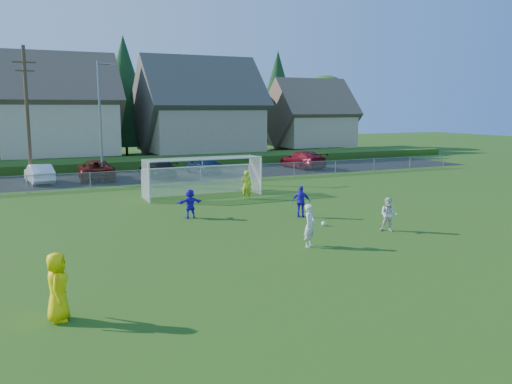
{
  "coord_description": "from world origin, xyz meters",
  "views": [
    {
      "loc": [
        -11.38,
        -16.17,
        5.58
      ],
      "look_at": [
        0.0,
        8.0,
        1.4
      ],
      "focal_mm": 38.0,
      "sensor_mm": 36.0,
      "label": 1
    }
  ],
  "objects_px": {
    "player_blue_a": "(301,202)",
    "car_b": "(39,174)",
    "player_white_a": "(310,226)",
    "car_g": "(302,160)",
    "referee": "(57,287)",
    "car_e": "(203,165)",
    "player_blue_b": "(190,204)",
    "car_c": "(96,170)",
    "car_d": "(158,169)",
    "soccer_ball": "(324,224)",
    "soccer_goal": "(202,171)",
    "goalkeeper": "(246,185)",
    "player_white_b": "(388,215)"
  },
  "relations": [
    {
      "from": "car_g",
      "to": "player_blue_a",
      "type": "bearing_deg",
      "value": 55.61
    },
    {
      "from": "soccer_goal",
      "to": "car_e",
      "type": "bearing_deg",
      "value": 69.94
    },
    {
      "from": "soccer_ball",
      "to": "referee",
      "type": "relative_size",
      "value": 0.12
    },
    {
      "from": "car_g",
      "to": "soccer_goal",
      "type": "distance_m",
      "value": 17.83
    },
    {
      "from": "referee",
      "to": "goalkeeper",
      "type": "xyz_separation_m",
      "value": [
        12.39,
        15.46,
        -0.04
      ]
    },
    {
      "from": "car_c",
      "to": "car_g",
      "type": "relative_size",
      "value": 1.03
    },
    {
      "from": "player_white_a",
      "to": "car_b",
      "type": "relative_size",
      "value": 0.4
    },
    {
      "from": "goalkeeper",
      "to": "car_d",
      "type": "xyz_separation_m",
      "value": [
        -2.17,
        12.53,
        -0.17
      ]
    },
    {
      "from": "referee",
      "to": "car_e",
      "type": "relative_size",
      "value": 0.42
    },
    {
      "from": "player_white_a",
      "to": "car_c",
      "type": "xyz_separation_m",
      "value": [
        -4.47,
        24.93,
        -0.09
      ]
    },
    {
      "from": "soccer_ball",
      "to": "referee",
      "type": "xyz_separation_m",
      "value": [
        -12.57,
        -6.92,
        0.82
      ]
    },
    {
      "from": "car_d",
      "to": "player_blue_b",
      "type": "bearing_deg",
      "value": 77.92
    },
    {
      "from": "player_white_a",
      "to": "car_d",
      "type": "xyz_separation_m",
      "value": [
        0.25,
        24.14,
        -0.16
      ]
    },
    {
      "from": "car_d",
      "to": "car_g",
      "type": "height_order",
      "value": "car_g"
    },
    {
      "from": "car_c",
      "to": "car_e",
      "type": "distance_m",
      "value": 8.82
    },
    {
      "from": "goalkeeper",
      "to": "soccer_goal",
      "type": "relative_size",
      "value": 0.24
    },
    {
      "from": "referee",
      "to": "soccer_ball",
      "type": "bearing_deg",
      "value": -47.53
    },
    {
      "from": "player_blue_b",
      "to": "car_e",
      "type": "xyz_separation_m",
      "value": [
        6.9,
        17.3,
        0.01
      ]
    },
    {
      "from": "referee",
      "to": "player_blue_a",
      "type": "relative_size",
      "value": 1.14
    },
    {
      "from": "car_b",
      "to": "player_white_a",
      "type": "bearing_deg",
      "value": 103.05
    },
    {
      "from": "referee",
      "to": "car_b",
      "type": "xyz_separation_m",
      "value": [
        1.33,
        28.34,
        -0.21
      ]
    },
    {
      "from": "player_white_a",
      "to": "goalkeeper",
      "type": "relative_size",
      "value": 0.98
    },
    {
      "from": "car_c",
      "to": "car_e",
      "type": "relative_size",
      "value": 1.26
    },
    {
      "from": "player_blue_b",
      "to": "car_b",
      "type": "bearing_deg",
      "value": -72.57
    },
    {
      "from": "player_white_b",
      "to": "car_d",
      "type": "distance_m",
      "value": 23.74
    },
    {
      "from": "soccer_ball",
      "to": "car_e",
      "type": "relative_size",
      "value": 0.05
    },
    {
      "from": "car_c",
      "to": "soccer_goal",
      "type": "relative_size",
      "value": 0.75
    },
    {
      "from": "player_white_a",
      "to": "car_b",
      "type": "xyz_separation_m",
      "value": [
        -8.63,
        24.49,
        -0.15
      ]
    },
    {
      "from": "car_b",
      "to": "soccer_ball",
      "type": "bearing_deg",
      "value": 111.31
    },
    {
      "from": "soccer_ball",
      "to": "referee",
      "type": "height_order",
      "value": "referee"
    },
    {
      "from": "car_d",
      "to": "car_b",
      "type": "bearing_deg",
      "value": -4.77
    },
    {
      "from": "car_b",
      "to": "car_e",
      "type": "relative_size",
      "value": 0.98
    },
    {
      "from": "player_blue_b",
      "to": "car_d",
      "type": "xyz_separation_m",
      "value": [
        2.8,
        16.58,
        -0.03
      ]
    },
    {
      "from": "player_white_a",
      "to": "car_g",
      "type": "relative_size",
      "value": 0.32
    },
    {
      "from": "referee",
      "to": "car_d",
      "type": "bearing_deg",
      "value": -6.4
    },
    {
      "from": "referee",
      "to": "player_blue_b",
      "type": "distance_m",
      "value": 13.61
    },
    {
      "from": "player_white_a",
      "to": "car_c",
      "type": "relative_size",
      "value": 0.31
    },
    {
      "from": "referee",
      "to": "car_g",
      "type": "relative_size",
      "value": 0.34
    },
    {
      "from": "car_e",
      "to": "car_b",
      "type": "bearing_deg",
      "value": -2.95
    },
    {
      "from": "player_white_a",
      "to": "car_d",
      "type": "relative_size",
      "value": 0.35
    },
    {
      "from": "car_c",
      "to": "car_d",
      "type": "distance_m",
      "value": 4.78
    },
    {
      "from": "soccer_goal",
      "to": "soccer_ball",
      "type": "bearing_deg",
      "value": -78.05
    },
    {
      "from": "car_b",
      "to": "car_d",
      "type": "bearing_deg",
      "value": 171.38
    },
    {
      "from": "player_white_b",
      "to": "goalkeeper",
      "type": "distance_m",
      "value": 11.02
    },
    {
      "from": "referee",
      "to": "soccer_goal",
      "type": "relative_size",
      "value": 0.25
    },
    {
      "from": "soccer_ball",
      "to": "car_c",
      "type": "xyz_separation_m",
      "value": [
        -7.07,
        21.87,
        0.67
      ]
    },
    {
      "from": "player_blue_a",
      "to": "car_b",
      "type": "height_order",
      "value": "player_blue_a"
    },
    {
      "from": "car_c",
      "to": "player_white_b",
      "type": "bearing_deg",
      "value": 116.17
    },
    {
      "from": "car_b",
      "to": "car_c",
      "type": "bearing_deg",
      "value": 179.67
    },
    {
      "from": "player_white_a",
      "to": "car_b",
      "type": "distance_m",
      "value": 25.97
    }
  ]
}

